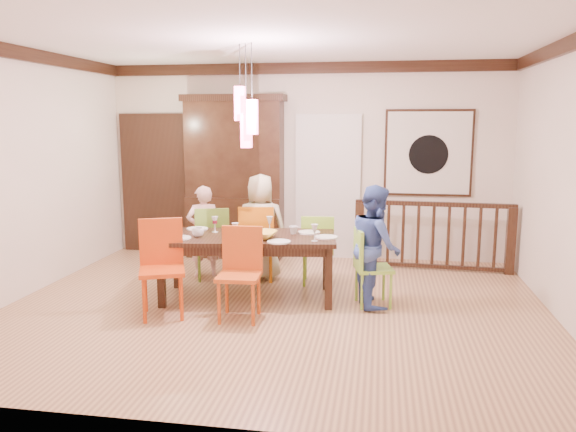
% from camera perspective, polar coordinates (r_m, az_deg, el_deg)
% --- Properties ---
extents(floor, '(6.00, 6.00, 0.00)m').
position_cam_1_polar(floor, '(6.35, -1.35, -9.28)').
color(floor, '#906445').
rests_on(floor, ground).
extents(ceiling, '(6.00, 6.00, 0.00)m').
position_cam_1_polar(ceiling, '(6.07, -1.47, 17.62)').
color(ceiling, white).
rests_on(ceiling, wall_back).
extents(wall_back, '(6.00, 0.00, 6.00)m').
position_cam_1_polar(wall_back, '(8.50, 1.77, 5.53)').
color(wall_back, beige).
rests_on(wall_back, floor).
extents(wall_left, '(0.00, 5.00, 5.00)m').
position_cam_1_polar(wall_left, '(7.23, -25.53, 3.87)').
color(wall_left, beige).
rests_on(wall_left, floor).
extents(wall_right, '(0.00, 5.00, 5.00)m').
position_cam_1_polar(wall_right, '(6.22, 26.91, 2.98)').
color(wall_right, beige).
rests_on(wall_right, floor).
extents(crown_molding, '(6.00, 5.00, 0.16)m').
position_cam_1_polar(crown_molding, '(6.05, -1.46, 16.87)').
color(crown_molding, black).
rests_on(crown_molding, wall_back).
extents(panel_door, '(1.04, 0.07, 2.24)m').
position_cam_1_polar(panel_door, '(9.12, -13.43, 3.03)').
color(panel_door, black).
rests_on(panel_door, wall_back).
extents(white_doorway, '(0.97, 0.05, 2.22)m').
position_cam_1_polar(white_doorway, '(8.46, 4.07, 2.77)').
color(white_doorway, silver).
rests_on(white_doorway, wall_back).
extents(painting, '(1.25, 0.06, 1.25)m').
position_cam_1_polar(painting, '(8.40, 14.07, 6.22)').
color(painting, black).
rests_on(painting, wall_back).
extents(pendant_cluster, '(0.27, 0.21, 1.14)m').
position_cam_1_polar(pendant_cluster, '(6.38, -4.27, 10.05)').
color(pendant_cluster, '#E7456F').
rests_on(pendant_cluster, ceiling).
extents(dining_table, '(2.12, 1.17, 0.75)m').
position_cam_1_polar(dining_table, '(6.53, -4.11, -2.73)').
color(dining_table, black).
rests_on(dining_table, floor).
extents(chair_far_left, '(0.55, 0.55, 0.96)m').
position_cam_1_polar(chair_far_left, '(7.43, -7.72, -2.15)').
color(chair_far_left, olive).
rests_on(chair_far_left, floor).
extents(chair_far_mid, '(0.51, 0.51, 0.99)m').
position_cam_1_polar(chair_far_mid, '(7.32, -3.13, -2.13)').
color(chair_far_mid, '#BF600A').
rests_on(chair_far_mid, floor).
extents(chair_far_right, '(0.44, 0.44, 0.90)m').
position_cam_1_polar(chair_far_right, '(7.14, 3.05, -2.85)').
color(chair_far_right, '#86C431').
rests_on(chair_far_right, floor).
extents(chair_near_left, '(0.60, 0.60, 1.02)m').
position_cam_1_polar(chair_near_left, '(6.07, -12.71, -4.64)').
color(chair_near_left, '#C53E0E').
rests_on(chair_near_left, floor).
extents(chair_near_mid, '(0.45, 0.45, 0.96)m').
position_cam_1_polar(chair_near_mid, '(5.86, -5.00, -5.32)').
color(chair_near_mid, '#BB4A17').
rests_on(chair_near_mid, floor).
extents(chair_end_right, '(0.48, 0.48, 0.87)m').
position_cam_1_polar(chair_end_right, '(6.37, 8.72, -4.63)').
color(chair_end_right, '#8FD140').
rests_on(chair_end_right, floor).
extents(china_hutch, '(1.55, 0.46, 2.44)m').
position_cam_1_polar(china_hutch, '(8.52, -5.42, 3.98)').
color(china_hutch, black).
rests_on(china_hutch, floor).
extents(balustrade, '(2.16, 0.20, 0.96)m').
position_cam_1_polar(balustrade, '(8.04, 14.52, -1.85)').
color(balustrade, black).
rests_on(balustrade, floor).
extents(person_far_left, '(0.52, 0.44, 1.22)m').
position_cam_1_polar(person_far_left, '(7.52, -8.55, -1.56)').
color(person_far_left, '#FFC6C2').
rests_on(person_far_left, floor).
extents(person_far_mid, '(0.72, 0.50, 1.39)m').
position_cam_1_polar(person_far_mid, '(7.31, -2.79, -1.12)').
color(person_far_mid, '#BAB58D').
rests_on(person_far_mid, floor).
extents(person_end_right, '(0.67, 0.78, 1.37)m').
position_cam_1_polar(person_end_right, '(6.34, 8.87, -3.00)').
color(person_end_right, '#3B57A6').
rests_on(person_end_right, floor).
extents(serving_bowl, '(0.39, 0.39, 0.09)m').
position_cam_1_polar(serving_bowl, '(6.32, -2.74, -1.91)').
color(serving_bowl, gold).
rests_on(serving_bowl, dining_table).
extents(small_bowl, '(0.25, 0.25, 0.06)m').
position_cam_1_polar(small_bowl, '(6.52, -5.34, -1.70)').
color(small_bowl, white).
rests_on(small_bowl, dining_table).
extents(cup_left, '(0.15, 0.15, 0.10)m').
position_cam_1_polar(cup_left, '(6.49, -9.13, -1.64)').
color(cup_left, silver).
rests_on(cup_left, dining_table).
extents(cup_right, '(0.12, 0.12, 0.10)m').
position_cam_1_polar(cup_right, '(6.56, 0.56, -1.45)').
color(cup_right, silver).
rests_on(cup_right, dining_table).
extents(plate_far_left, '(0.26, 0.26, 0.01)m').
position_cam_1_polar(plate_far_left, '(6.95, -9.21, -1.28)').
color(plate_far_left, white).
rests_on(plate_far_left, dining_table).
extents(plate_far_mid, '(0.26, 0.26, 0.01)m').
position_cam_1_polar(plate_far_mid, '(6.85, -4.09, -1.34)').
color(plate_far_mid, white).
rests_on(plate_far_mid, dining_table).
extents(plate_far_right, '(0.26, 0.26, 0.01)m').
position_cam_1_polar(plate_far_right, '(6.64, 2.15, -1.67)').
color(plate_far_right, white).
rests_on(plate_far_right, dining_table).
extents(plate_near_left, '(0.26, 0.26, 0.01)m').
position_cam_1_polar(plate_near_left, '(6.44, -10.96, -2.18)').
color(plate_near_left, white).
rests_on(plate_near_left, dining_table).
extents(plate_near_mid, '(0.26, 0.26, 0.01)m').
position_cam_1_polar(plate_near_mid, '(6.13, -0.93, -2.62)').
color(plate_near_mid, white).
rests_on(plate_near_mid, dining_table).
extents(plate_end_right, '(0.26, 0.26, 0.01)m').
position_cam_1_polar(plate_end_right, '(6.38, 3.92, -2.15)').
color(plate_end_right, white).
rests_on(plate_end_right, dining_table).
extents(wine_glass_a, '(0.08, 0.08, 0.19)m').
position_cam_1_polar(wine_glass_a, '(6.71, -7.44, -0.85)').
color(wine_glass_a, '#590C19').
rests_on(wine_glass_a, dining_table).
extents(wine_glass_b, '(0.08, 0.08, 0.19)m').
position_cam_1_polar(wine_glass_b, '(6.67, -1.88, -0.85)').
color(wine_glass_b, silver).
rests_on(wine_glass_b, dining_table).
extents(wine_glass_c, '(0.08, 0.08, 0.19)m').
position_cam_1_polar(wine_glass_c, '(6.27, -5.38, -1.56)').
color(wine_glass_c, '#590C19').
rests_on(wine_glass_c, dining_table).
extents(wine_glass_d, '(0.08, 0.08, 0.19)m').
position_cam_1_polar(wine_glass_d, '(6.17, 2.72, -1.71)').
color(wine_glass_d, silver).
rests_on(wine_glass_d, dining_table).
extents(napkin, '(0.18, 0.14, 0.01)m').
position_cam_1_polar(napkin, '(6.22, -5.17, -2.46)').
color(napkin, '#D83359').
rests_on(napkin, dining_table).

